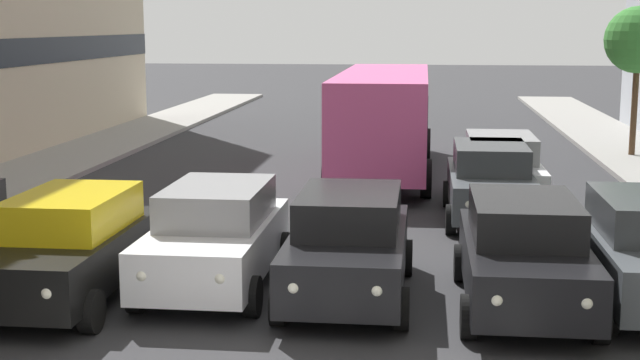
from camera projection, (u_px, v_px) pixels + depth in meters
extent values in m
cylinder|color=black|center=(609.00, 312.00, 12.79)|extent=(0.22, 0.64, 0.64)
cylinder|color=black|center=(575.00, 260.00, 15.63)|extent=(0.22, 0.64, 0.64)
cube|color=black|center=(524.00, 264.00, 13.85)|extent=(1.80, 4.40, 0.80)
cube|color=black|center=(524.00, 217.00, 13.93)|extent=(1.58, 2.46, 0.60)
cylinder|color=black|center=(600.00, 321.00, 12.40)|extent=(0.22, 0.64, 0.64)
cylinder|color=black|center=(468.00, 317.00, 12.60)|extent=(0.22, 0.64, 0.64)
cylinder|color=black|center=(567.00, 266.00, 15.24)|extent=(0.22, 0.64, 0.64)
cylinder|color=black|center=(461.00, 263.00, 15.45)|extent=(0.22, 0.64, 0.64)
sphere|color=white|center=(587.00, 303.00, 11.67)|extent=(0.18, 0.18, 0.18)
sphere|color=white|center=(497.00, 300.00, 11.80)|extent=(0.18, 0.18, 0.18)
cube|color=black|center=(348.00, 255.00, 14.40)|extent=(1.80, 4.40, 0.80)
cube|color=black|center=(350.00, 210.00, 14.48)|extent=(1.58, 2.46, 0.60)
cylinder|color=black|center=(402.00, 309.00, 12.95)|extent=(0.22, 0.64, 0.64)
cylinder|color=black|center=(279.00, 304.00, 13.15)|extent=(0.22, 0.64, 0.64)
cylinder|color=black|center=(406.00, 258.00, 15.79)|extent=(0.22, 0.64, 0.64)
cylinder|color=black|center=(305.00, 255.00, 16.00)|extent=(0.22, 0.64, 0.64)
sphere|color=white|center=(377.00, 290.00, 12.22)|extent=(0.18, 0.18, 0.18)
sphere|color=white|center=(294.00, 287.00, 12.35)|extent=(0.18, 0.18, 0.18)
cube|color=silver|center=(216.00, 246.00, 14.99)|extent=(1.80, 4.40, 0.80)
cube|color=gray|center=(217.00, 203.00, 15.07)|extent=(1.58, 2.46, 0.60)
cylinder|color=black|center=(252.00, 297.00, 13.54)|extent=(0.22, 0.64, 0.64)
cylinder|color=black|center=(137.00, 292.00, 13.74)|extent=(0.22, 0.64, 0.64)
cylinder|color=black|center=(282.00, 249.00, 16.38)|extent=(0.22, 0.64, 0.64)
cylinder|color=black|center=(186.00, 246.00, 16.58)|extent=(0.22, 0.64, 0.64)
sphere|color=white|center=(220.00, 278.00, 12.81)|extent=(0.18, 0.18, 0.18)
sphere|color=white|center=(142.00, 275.00, 12.94)|extent=(0.18, 0.18, 0.18)
cube|color=black|center=(69.00, 257.00, 14.29)|extent=(1.80, 4.40, 0.80)
cube|color=yellow|center=(72.00, 211.00, 14.36)|extent=(1.58, 2.46, 0.60)
cylinder|color=black|center=(91.00, 311.00, 12.83)|extent=(0.22, 0.64, 0.64)
cylinder|color=black|center=(152.00, 259.00, 15.67)|extent=(0.22, 0.64, 0.64)
cylinder|color=black|center=(53.00, 256.00, 15.88)|extent=(0.22, 0.64, 0.64)
sphere|color=white|center=(48.00, 293.00, 12.10)|extent=(0.18, 0.18, 0.18)
cylinder|color=black|center=(17.00, 255.00, 15.94)|extent=(0.22, 0.64, 0.64)
cube|color=#474C51|center=(490.00, 189.00, 20.12)|extent=(1.80, 4.40, 0.80)
cube|color=#343639|center=(490.00, 157.00, 20.20)|extent=(1.58, 2.46, 0.60)
cylinder|color=black|center=(538.00, 222.00, 18.67)|extent=(0.22, 0.64, 0.64)
cylinder|color=black|center=(451.00, 219.00, 18.87)|extent=(0.22, 0.64, 0.64)
cylinder|color=black|center=(523.00, 196.00, 21.51)|extent=(0.22, 0.64, 0.64)
cylinder|color=black|center=(448.00, 194.00, 21.71)|extent=(0.22, 0.64, 0.64)
sphere|color=white|center=(527.00, 205.00, 17.94)|extent=(0.18, 0.18, 0.18)
sphere|color=white|center=(469.00, 204.00, 18.07)|extent=(0.18, 0.18, 0.18)
cube|color=silver|center=(501.00, 177.00, 21.78)|extent=(1.80, 4.40, 0.80)
cube|color=gray|center=(501.00, 147.00, 21.86)|extent=(1.58, 2.46, 0.60)
cylinder|color=black|center=(545.00, 205.00, 20.33)|extent=(0.22, 0.64, 0.64)
cylinder|color=black|center=(465.00, 204.00, 20.53)|extent=(0.22, 0.64, 0.64)
cylinder|color=black|center=(531.00, 183.00, 23.17)|extent=(0.22, 0.64, 0.64)
cylinder|color=black|center=(460.00, 182.00, 23.38)|extent=(0.22, 0.64, 0.64)
sphere|color=white|center=(535.00, 190.00, 19.60)|extent=(0.18, 0.18, 0.18)
sphere|color=white|center=(482.00, 189.00, 19.73)|extent=(0.18, 0.18, 0.18)
cube|color=#DB5193|center=(384.00, 115.00, 26.36)|extent=(2.50, 10.50, 2.50)
cube|color=black|center=(384.00, 96.00, 26.26)|extent=(2.52, 9.87, 0.80)
cylinder|color=black|center=(426.00, 178.00, 22.83)|extent=(0.28, 1.00, 1.00)
cylinder|color=black|center=(329.00, 177.00, 23.12)|extent=(0.28, 1.00, 1.00)
cylinder|color=black|center=(426.00, 144.00, 29.51)|extent=(0.28, 1.00, 1.00)
cylinder|color=black|center=(350.00, 142.00, 29.80)|extent=(0.28, 1.00, 1.00)
cylinder|color=#513823|center=(634.00, 108.00, 29.18)|extent=(0.20, 0.20, 3.09)
sphere|color=#387F33|center=(638.00, 40.00, 28.81)|extent=(2.16, 2.16, 2.16)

